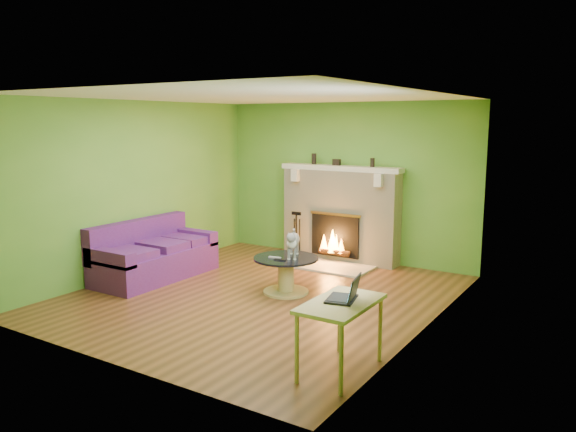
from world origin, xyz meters
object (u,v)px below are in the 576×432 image
at_px(coffee_table, 286,272).
at_px(desk, 341,310).
at_px(cat, 293,243).
at_px(sofa, 153,256).

height_order(coffee_table, desk, desk).
distance_m(desk, cat, 2.45).
xyz_separation_m(coffee_table, desk, (1.72, -1.77, 0.31)).
height_order(sofa, desk, sofa).
bearing_deg(sofa, cat, 11.73).
bearing_deg(desk, cat, 132.09).
bearing_deg(cat, coffee_table, -174.09).
xyz_separation_m(sofa, desk, (3.81, -1.37, 0.27)).
distance_m(sofa, cat, 2.24).
bearing_deg(coffee_table, desk, -45.75).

